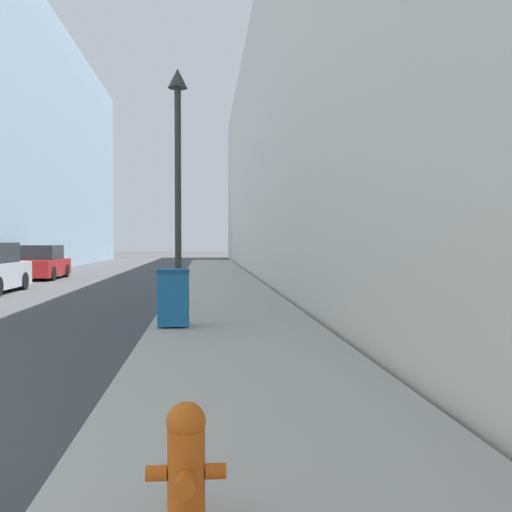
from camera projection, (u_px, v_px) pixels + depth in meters
The scene contains 6 objects.
sidewalk_right at pixel (222, 289), 20.45m from camera, with size 3.33×60.00×0.13m.
building_right_stone at pixel (370, 144), 28.94m from camera, with size 12.00×60.00×13.45m.
fire_hydrant at pixel (186, 461), 3.25m from camera, with size 0.46×0.34×0.71m.
trash_bin at pixel (174, 297), 10.84m from camera, with size 0.60×0.59×1.10m.
lamppost at pixel (178, 157), 14.69m from camera, with size 0.50×0.50×6.08m.
parked_sedan_far at pixel (42, 264), 26.59m from camera, with size 1.80×4.15×1.58m.
Camera 1 is at (4.91, -2.45, 1.76)m, focal length 40.00 mm.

